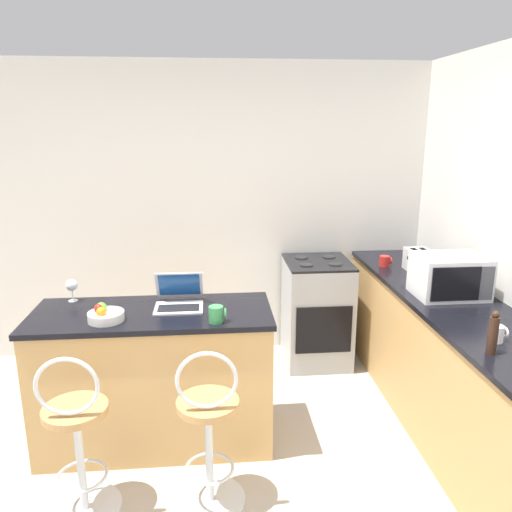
% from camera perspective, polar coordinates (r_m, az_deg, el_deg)
% --- Properties ---
extents(wall_back, '(12.00, 0.06, 2.60)m').
position_cam_1_polar(wall_back, '(4.50, -5.50, 4.89)').
color(wall_back, silver).
rests_on(wall_back, ground_plane).
extents(breakfast_bar, '(1.51, 0.62, 0.93)m').
position_cam_1_polar(breakfast_bar, '(3.43, -11.41, -13.44)').
color(breakfast_bar, tan).
rests_on(breakfast_bar, ground_plane).
extents(counter_right, '(0.63, 2.84, 0.93)m').
position_cam_1_polar(counter_right, '(3.77, 21.29, -11.52)').
color(counter_right, tan).
rests_on(counter_right, ground_plane).
extents(bar_stool_near, '(0.40, 0.40, 0.97)m').
position_cam_1_polar(bar_stool_near, '(2.97, -19.75, -19.25)').
color(bar_stool_near, silver).
rests_on(bar_stool_near, ground_plane).
extents(bar_stool_far, '(0.40, 0.40, 0.97)m').
position_cam_1_polar(bar_stool_far, '(2.88, -5.45, -19.55)').
color(bar_stool_far, silver).
rests_on(bar_stool_far, ground_plane).
extents(laptop, '(0.31, 0.30, 0.22)m').
position_cam_1_polar(laptop, '(3.29, -8.79, -4.72)').
color(laptop, silver).
rests_on(laptop, breakfast_bar).
extents(microwave, '(0.46, 0.35, 0.28)m').
position_cam_1_polar(microwave, '(3.65, 21.27, -2.16)').
color(microwave, white).
rests_on(microwave, counter_right).
extents(toaster, '(0.20, 0.31, 0.18)m').
position_cam_1_polar(toaster, '(4.16, 18.32, -0.64)').
color(toaster, silver).
rests_on(toaster, counter_right).
extents(stove_range, '(0.55, 0.61, 0.94)m').
position_cam_1_polar(stove_range, '(4.48, 6.93, -6.32)').
color(stove_range, '#9EA3A8').
rests_on(stove_range, ground_plane).
extents(mug_white, '(0.10, 0.08, 0.09)m').
position_cam_1_polar(mug_white, '(3.04, 25.79, -7.97)').
color(mug_white, white).
rests_on(mug_white, counter_right).
extents(pepper_mill, '(0.05, 0.05, 0.23)m').
position_cam_1_polar(pepper_mill, '(2.84, 25.46, -8.02)').
color(pepper_mill, '#331E14').
rests_on(pepper_mill, counter_right).
extents(fruit_bowl, '(0.22, 0.22, 0.11)m').
position_cam_1_polar(fruit_bowl, '(3.15, -16.88, -6.46)').
color(fruit_bowl, silver).
rests_on(fruit_bowl, breakfast_bar).
extents(wine_glass_short, '(0.08, 0.08, 0.15)m').
position_cam_1_polar(wine_glass_short, '(3.53, -20.32, -3.20)').
color(wine_glass_short, silver).
rests_on(wine_glass_short, breakfast_bar).
extents(mug_red, '(0.10, 0.08, 0.09)m').
position_cam_1_polar(mug_red, '(4.27, 14.50, -0.57)').
color(mug_red, red).
rests_on(mug_red, counter_right).
extents(mug_green, '(0.10, 0.09, 0.10)m').
position_cam_1_polar(mug_green, '(3.00, -4.53, -6.65)').
color(mug_green, '#338447').
rests_on(mug_green, breakfast_bar).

